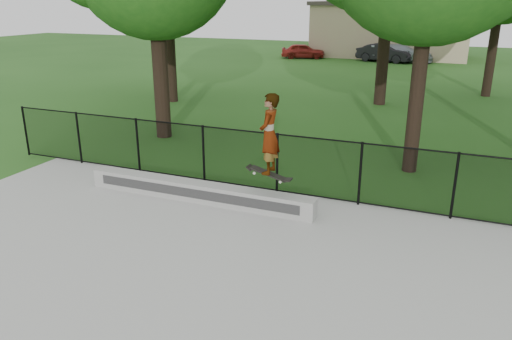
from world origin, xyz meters
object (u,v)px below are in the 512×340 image
at_px(car_c, 402,53).
at_px(skater_airborne, 269,135).
at_px(car_a, 303,51).
at_px(car_b, 385,53).
at_px(grind_ledge, 198,192).

bearing_deg(car_c, skater_airborne, 176.65).
height_order(car_a, car_c, car_c).
relative_size(car_a, car_b, 0.91).
bearing_deg(car_b, skater_airborne, -163.22).
relative_size(car_a, car_c, 0.83).
bearing_deg(car_c, car_b, 101.81).
height_order(grind_ledge, car_b, car_b).
height_order(car_b, car_c, car_b).
xyz_separation_m(grind_ledge, skater_airborne, (1.78, -0.02, 1.55)).
relative_size(car_c, skater_airborne, 2.14).
bearing_deg(car_b, grind_ledge, -166.69).
bearing_deg(skater_airborne, car_b, 93.97).
xyz_separation_m(grind_ledge, car_a, (-6.60, 29.26, 0.30)).
bearing_deg(car_b, car_c, -60.47).
xyz_separation_m(car_c, skater_airborne, (0.81, -29.76, 1.18)).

